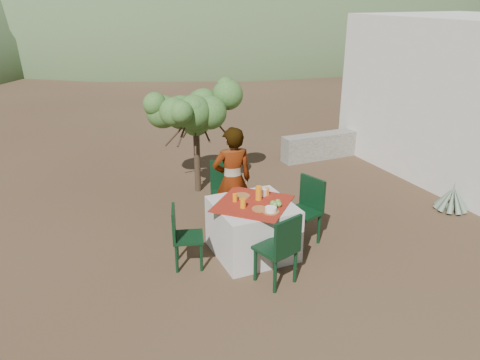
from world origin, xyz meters
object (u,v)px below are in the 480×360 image
chair_near (281,247)px  person (232,180)px  table (253,228)px  chair_left (182,234)px  agave (452,199)px  chair_far (225,190)px  guesthouse (471,95)px  shrub_tree (198,116)px  juice_pitcher (259,193)px  chair_right (306,207)px

chair_near → person: person is taller
table → chair_left: size_ratio=1.54×
chair_left → agave: (4.63, -0.13, -0.27)m
chair_far → guesthouse: bearing=24.2°
chair_left → person: size_ratio=0.52×
shrub_tree → juice_pitcher: 2.46m
chair_left → chair_right: (1.83, -0.06, 0.07)m
shrub_tree → chair_near: bearing=-91.6°
chair_left → juice_pitcher: size_ratio=4.35×
chair_near → agave: size_ratio=1.59×
chair_far → shrub_tree: size_ratio=0.56×
table → shrub_tree: shrub_tree is taller
chair_near → chair_right: bearing=-153.0°
person → table: bearing=96.5°
table → chair_right: chair_right is taller
chair_near → chair_left: chair_near is taller
chair_far → person: bearing=-71.7°
guesthouse → chair_left: bearing=-167.6°
juice_pitcher → chair_far: bearing=96.2°
chair_far → shrub_tree: 1.66m
chair_far → guesthouse: size_ratio=0.24×
chair_right → juice_pitcher: (-0.73, 0.07, 0.32)m
chair_right → guesthouse: guesthouse is taller
agave → table: bearing=178.9°
chair_near → agave: bearing=174.7°
chair_left → juice_pitcher: bearing=-72.5°
person → shrub_tree: size_ratio=0.92×
chair_near → juice_pitcher: size_ratio=4.84×
chair_far → juice_pitcher: bearing=-64.3°
chair_near → guesthouse: guesthouse is taller
chair_near → guesthouse: 6.05m
chair_right → guesthouse: (4.65, 1.49, 0.96)m
chair_near → guesthouse: (5.51, 2.32, 0.98)m
chair_far → agave: 3.82m
chair_far → chair_left: bearing=-115.9°
juice_pitcher → person: bearing=99.5°
agave → shrub_tree: bearing=144.6°
chair_left → shrub_tree: size_ratio=0.48×
chair_left → shrub_tree: bearing=-6.9°
agave → chair_right: bearing=178.5°
table → guesthouse: (5.50, 1.49, 1.12)m
agave → guesthouse: bearing=40.2°
agave → juice_pitcher: (-3.53, 0.14, 0.66)m
shrub_tree → juice_pitcher: shrub_tree is taller
chair_near → juice_pitcher: (0.13, 0.90, 0.34)m
person → agave: bearing=174.7°
chair_far → chair_right: 1.33m
chair_far → agave: bearing=2.5°
chair_left → chair_right: chair_right is taller
guesthouse → person: bearing=-172.2°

